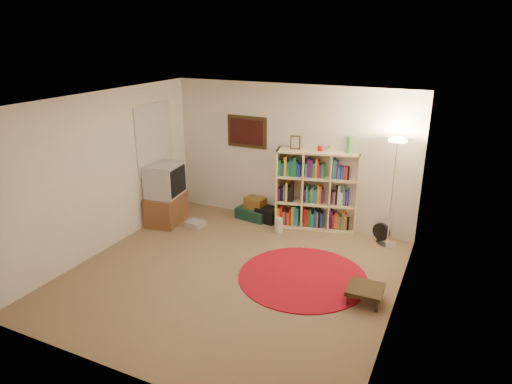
{
  "coord_description": "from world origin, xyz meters",
  "views": [
    {
      "loc": [
        2.8,
        -5.12,
        3.35
      ],
      "look_at": [
        0.1,
        0.6,
        1.1
      ],
      "focal_mm": 32.0,
      "sensor_mm": 36.0,
      "label": 1
    }
  ],
  "objects_px": {
    "floor_lamp": "(396,156)",
    "suitcase": "(253,213)",
    "floor_fan": "(381,233)",
    "bookshelf": "(316,191)",
    "tv_stand": "(166,195)",
    "side_table": "(365,290)"
  },
  "relations": [
    {
      "from": "bookshelf",
      "to": "floor_lamp",
      "type": "bearing_deg",
      "value": -22.85
    },
    {
      "from": "floor_lamp",
      "to": "floor_fan",
      "type": "bearing_deg",
      "value": 147.11
    },
    {
      "from": "suitcase",
      "to": "side_table",
      "type": "xyz_separation_m",
      "value": [
        2.52,
        -1.91,
        0.08
      ]
    },
    {
      "from": "bookshelf",
      "to": "side_table",
      "type": "distance_m",
      "value": 2.5
    },
    {
      "from": "bookshelf",
      "to": "tv_stand",
      "type": "distance_m",
      "value": 2.69
    },
    {
      "from": "floor_fan",
      "to": "tv_stand",
      "type": "distance_m",
      "value": 3.83
    },
    {
      "from": "tv_stand",
      "to": "suitcase",
      "type": "height_order",
      "value": "tv_stand"
    },
    {
      "from": "side_table",
      "to": "bookshelf",
      "type": "bearing_deg",
      "value": 124.03
    },
    {
      "from": "suitcase",
      "to": "bookshelf",
      "type": "bearing_deg",
      "value": 15.4
    },
    {
      "from": "floor_lamp",
      "to": "suitcase",
      "type": "distance_m",
      "value": 2.87
    },
    {
      "from": "floor_lamp",
      "to": "side_table",
      "type": "bearing_deg",
      "value": -88.88
    },
    {
      "from": "tv_stand",
      "to": "suitcase",
      "type": "bearing_deg",
      "value": 23.78
    },
    {
      "from": "bookshelf",
      "to": "suitcase",
      "type": "relative_size",
      "value": 2.57
    },
    {
      "from": "bookshelf",
      "to": "floor_fan",
      "type": "distance_m",
      "value": 1.32
    },
    {
      "from": "suitcase",
      "to": "floor_fan",
      "type": "bearing_deg",
      "value": 8.93
    },
    {
      "from": "bookshelf",
      "to": "floor_lamp",
      "type": "xyz_separation_m",
      "value": [
        1.33,
        -0.22,
        0.83
      ]
    },
    {
      "from": "bookshelf",
      "to": "floor_fan",
      "type": "relative_size",
      "value": 4.93
    },
    {
      "from": "suitcase",
      "to": "side_table",
      "type": "relative_size",
      "value": 1.42
    },
    {
      "from": "floor_lamp",
      "to": "floor_fan",
      "type": "distance_m",
      "value": 1.35
    },
    {
      "from": "floor_fan",
      "to": "side_table",
      "type": "xyz_separation_m",
      "value": [
        0.15,
        -1.88,
        0.0
      ]
    },
    {
      "from": "suitcase",
      "to": "side_table",
      "type": "height_order",
      "value": "side_table"
    },
    {
      "from": "bookshelf",
      "to": "floor_fan",
      "type": "height_order",
      "value": "bookshelf"
    }
  ]
}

